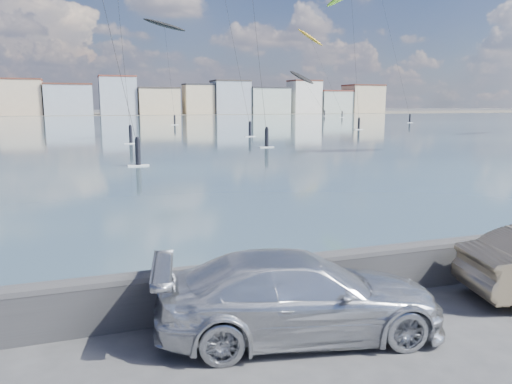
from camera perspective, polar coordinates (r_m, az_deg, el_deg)
ground at (r=8.07m, az=2.87°, el=-20.95°), size 700.00×700.00×0.00m
bay_water at (r=98.02m, az=-17.88°, el=7.19°), size 500.00×177.00×0.00m
far_shore_strip at (r=206.45m, az=-18.77°, el=8.42°), size 500.00×60.00×0.00m
seawall at (r=10.12m, az=-2.96°, el=-10.63°), size 400.00×0.36×1.08m
far_buildings at (r=192.44m, az=-18.42°, el=10.15°), size 240.79×13.26×14.60m
car_silver at (r=9.21m, az=5.03°, el=-11.65°), size 5.51×3.05×1.51m
kitesurfer_2 at (r=180.04m, az=5.27°, el=12.88°), size 8.74×19.20×16.22m
kitesurfer_11 at (r=165.15m, az=6.25°, el=17.08°), size 8.62×19.24×27.91m
kitesurfer_15 at (r=110.49m, az=-10.43°, el=18.16°), size 9.50×13.98×21.94m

